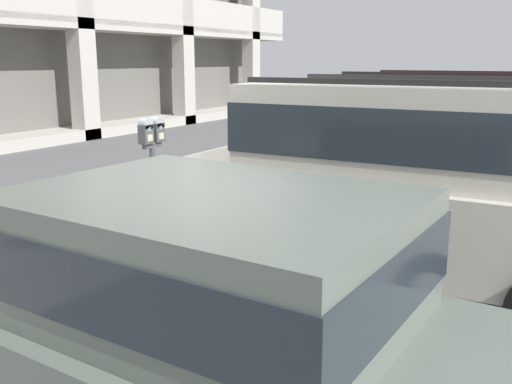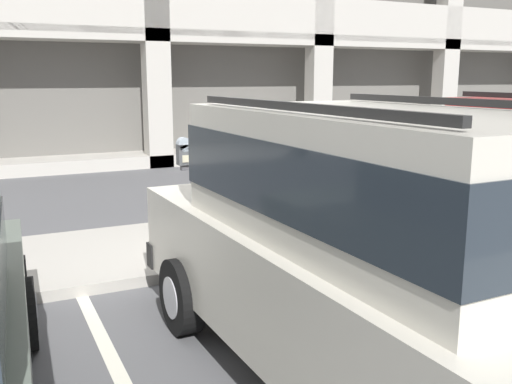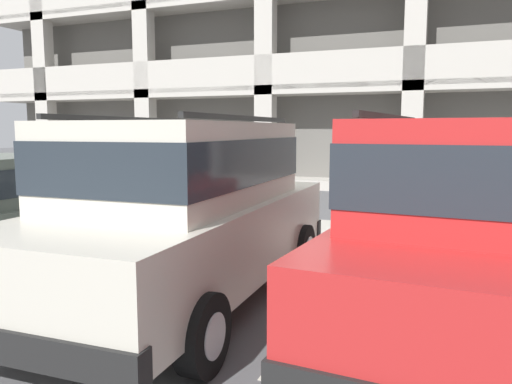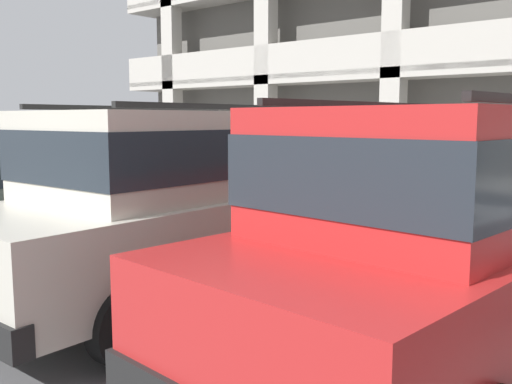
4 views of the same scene
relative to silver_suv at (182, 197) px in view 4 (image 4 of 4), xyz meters
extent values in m
cube|color=#565659|center=(-0.09, 2.46, -1.14)|extent=(80.00, 80.00, 0.10)
cube|color=#ADA89E|center=(-0.09, 3.76, -1.03)|extent=(40.00, 2.20, 0.12)
cube|color=#606060|center=(-8.09, 3.76, -0.97)|extent=(0.03, 2.16, 0.00)
cube|color=#606060|center=(-4.09, 3.76, -0.97)|extent=(0.03, 2.16, 0.00)
cube|color=#606060|center=(-0.09, 3.76, -0.97)|extent=(0.03, 2.16, 0.00)
cube|color=silver|center=(-4.59, 1.06, -1.08)|extent=(0.12, 4.80, 0.01)
cube|color=silver|center=(-1.59, 1.06, -1.08)|extent=(0.12, 4.80, 0.01)
cube|color=silver|center=(1.41, 1.06, -1.08)|extent=(0.12, 4.80, 0.01)
cube|color=beige|center=(0.00, 0.02, -0.36)|extent=(1.93, 4.73, 0.80)
cube|color=beige|center=(0.00, -0.03, 0.46)|extent=(1.67, 2.94, 0.84)
cube|color=#232B33|center=(0.00, -0.03, 0.48)|extent=(1.70, 2.97, 0.46)
cube|color=black|center=(-0.04, 2.33, -0.64)|extent=(1.88, 0.20, 0.24)
cube|color=silver|center=(0.52, 2.39, -0.28)|extent=(0.24, 0.03, 0.14)
cube|color=silver|center=(-0.62, 2.37, -0.28)|extent=(0.24, 0.03, 0.14)
cylinder|color=black|center=(0.87, 1.50, -0.76)|extent=(0.21, 0.66, 0.66)
cylinder|color=#B2B2B7|center=(0.87, 1.50, -0.76)|extent=(0.23, 0.37, 0.36)
cylinder|color=black|center=(-0.93, 1.46, -0.76)|extent=(0.21, 0.66, 0.66)
cylinder|color=#B2B2B7|center=(-0.93, 1.46, -0.76)|extent=(0.23, 0.37, 0.36)
cylinder|color=black|center=(0.93, -1.42, -0.76)|extent=(0.21, 0.66, 0.66)
cylinder|color=#B2B2B7|center=(0.93, -1.42, -0.76)|extent=(0.23, 0.37, 0.36)
cylinder|color=black|center=(-0.87, -1.45, -0.76)|extent=(0.21, 0.66, 0.66)
cylinder|color=#B2B2B7|center=(-0.87, -1.45, -0.76)|extent=(0.23, 0.37, 0.36)
cube|color=black|center=(0.69, -0.01, 0.92)|extent=(0.10, 2.62, 0.05)
cube|color=black|center=(-0.69, -0.04, 0.92)|extent=(0.10, 2.62, 0.05)
cube|color=#5B665B|center=(-3.07, 0.38, -0.49)|extent=(1.91, 4.48, 0.60)
cube|color=#5B665B|center=(-3.08, 0.08, 0.13)|extent=(1.59, 2.05, 0.64)
cube|color=#232B33|center=(-3.08, 0.08, 0.15)|extent=(1.61, 2.07, 0.35)
cube|color=black|center=(-2.96, 2.54, -0.67)|extent=(1.74, 0.24, 0.24)
cube|color=silver|center=(-2.43, 2.56, -0.43)|extent=(0.24, 0.04, 0.14)
cube|color=silver|center=(-3.49, 2.61, -0.43)|extent=(0.24, 0.04, 0.14)
cylinder|color=black|center=(-2.17, 1.70, -0.79)|extent=(0.19, 0.61, 0.60)
cylinder|color=#B2B2B7|center=(-2.17, 1.70, -0.79)|extent=(0.20, 0.34, 0.33)
cylinder|color=black|center=(-3.83, 1.78, -0.79)|extent=(0.19, 0.61, 0.60)
cylinder|color=#B2B2B7|center=(-3.83, 1.78, -0.79)|extent=(0.20, 0.34, 0.33)
cube|color=red|center=(2.79, 0.18, -0.36)|extent=(2.19, 4.82, 0.80)
cube|color=red|center=(2.79, 0.13, 0.46)|extent=(1.83, 3.03, 0.84)
cube|color=#232B33|center=(2.79, 0.13, 0.48)|extent=(1.86, 3.05, 0.46)
cube|color=silver|center=(2.40, 2.58, -0.28)|extent=(0.24, 0.05, 0.14)
cylinder|color=black|center=(2.00, 1.70, -0.76)|extent=(0.25, 0.67, 0.66)
cylinder|color=#B2B2B7|center=(2.00, 1.70, -0.76)|extent=(0.25, 0.38, 0.36)
cylinder|color=black|center=(1.79, -1.21, -0.76)|extent=(0.25, 0.67, 0.66)
cylinder|color=#B2B2B7|center=(1.79, -1.21, -0.76)|extent=(0.25, 0.38, 0.36)
cube|color=black|center=(2.10, 0.18, 0.92)|extent=(0.25, 2.62, 0.05)
cylinder|color=#47474C|center=(-0.33, 2.81, -0.43)|extent=(0.07, 0.07, 1.07)
cube|color=#47474C|center=(-0.33, 2.81, 0.14)|extent=(0.28, 0.06, 0.06)
cube|color=#424447|center=(-0.43, 2.81, 0.28)|extent=(0.15, 0.11, 0.22)
cylinder|color=#8C99A3|center=(-0.43, 2.81, 0.39)|extent=(0.15, 0.11, 0.15)
cube|color=#B7B293|center=(-0.43, 2.75, 0.24)|extent=(0.08, 0.01, 0.08)
cube|color=#424447|center=(-0.23, 2.81, 0.28)|extent=(0.15, 0.11, 0.22)
cylinder|color=#8C99A3|center=(-0.23, 2.81, 0.39)|extent=(0.15, 0.11, 0.15)
cube|color=#B7B293|center=(-0.23, 2.75, 0.24)|extent=(0.08, 0.01, 0.08)
cylinder|color=#47474C|center=(-6.33, 2.80, -0.42)|extent=(0.07, 0.07, 1.09)
cube|color=#47474C|center=(-6.33, 2.80, 0.15)|extent=(0.28, 0.06, 0.06)
cube|color=#515459|center=(-6.43, 2.80, 0.29)|extent=(0.15, 0.11, 0.22)
cylinder|color=#8C99A3|center=(-6.43, 2.80, 0.40)|extent=(0.15, 0.11, 0.15)
cube|color=#B7B293|center=(-6.43, 2.74, 0.25)|extent=(0.08, 0.01, 0.08)
cube|color=#515459|center=(-6.23, 2.80, 0.29)|extent=(0.15, 0.11, 0.22)
cylinder|color=#8C99A3|center=(-6.23, 2.80, 0.40)|extent=(0.15, 0.11, 0.15)
cube|color=#B7B293|center=(-6.23, 2.74, 0.25)|extent=(0.08, 0.01, 0.08)
camera|label=1|loc=(-5.40, -1.52, 1.10)|focal=40.00mm
camera|label=2|loc=(-2.36, -2.99, 1.09)|focal=40.00mm
camera|label=3|loc=(2.65, -4.69, 0.81)|focal=35.00mm
camera|label=4|loc=(4.39, -3.97, 0.82)|focal=40.00mm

